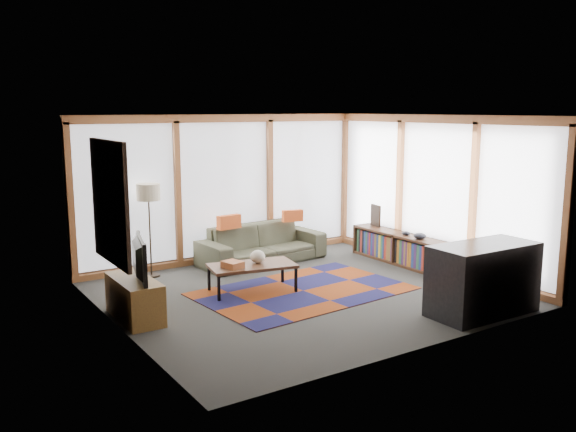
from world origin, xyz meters
TOP-DOWN VIEW (x-y plane):
  - ground at (0.00, 0.00)m, footprint 5.50×5.50m
  - room_envelope at (0.49, 0.56)m, footprint 5.52×5.02m
  - rug at (0.05, 0.05)m, footprint 3.20×2.20m
  - sofa at (0.43, 1.91)m, footprint 2.35×1.07m
  - pillow_left at (-0.20, 1.95)m, footprint 0.44×0.17m
  - pillow_right at (1.10, 1.93)m, footprint 0.40×0.19m
  - floor_lamp at (-1.56, 2.09)m, footprint 0.38×0.38m
  - coffee_table at (-0.60, 0.45)m, footprint 1.36×0.86m
  - book_stack at (-0.93, 0.44)m, footprint 0.28×0.32m
  - vase at (-0.48, 0.49)m, footprint 0.25×0.25m
  - bookshelf at (2.43, 0.51)m, footprint 0.39×2.15m
  - bowl_a at (2.38, -0.01)m, footprint 0.23×0.23m
  - bowl_b at (2.41, 0.35)m, footprint 0.17×0.17m
  - shelf_picture at (2.53, 1.29)m, footprint 0.09×0.30m
  - tv_console at (-2.47, 0.25)m, footprint 0.45×1.08m
  - television at (-2.46, 0.23)m, footprint 0.36×0.95m
  - bar_counter at (1.48, -2.06)m, footprint 1.51×0.73m

SIDE VIEW (x-z plane):
  - ground at x=0.00m, z-range 0.00..0.00m
  - rug at x=0.05m, z-range 0.00..0.01m
  - coffee_table at x=-0.60m, z-range 0.00..0.42m
  - bookshelf at x=2.43m, z-range 0.00..0.54m
  - tv_console at x=-2.47m, z-range 0.00..0.54m
  - sofa at x=0.43m, z-range 0.00..0.67m
  - book_stack at x=-0.93m, z-range 0.42..0.52m
  - bar_counter at x=1.48m, z-range 0.00..0.95m
  - vase at x=-0.48m, z-range 0.42..0.61m
  - bowl_b at x=2.41m, z-range 0.54..0.61m
  - bowl_a at x=2.38m, z-range 0.54..0.64m
  - shelf_picture at x=2.53m, z-range 0.54..0.93m
  - floor_lamp at x=-1.56m, z-range 0.00..1.52m
  - pillow_right at x=1.10m, z-range 0.67..0.88m
  - pillow_left at x=-0.20m, z-range 0.67..0.90m
  - television at x=-2.46m, z-range 0.54..1.08m
  - room_envelope at x=0.49m, z-range 0.23..2.85m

